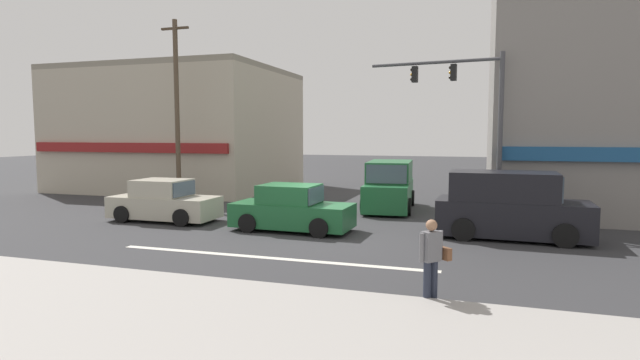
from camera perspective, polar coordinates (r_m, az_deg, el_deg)
ground_plane at (r=16.73m, az=-1.07°, el=-6.10°), size 120.00×120.00×0.00m
lane_marking_stripe at (r=13.54m, az=-5.89°, el=-8.83°), size 9.00×0.24×0.01m
sidewalk_curb at (r=9.36m, az=-18.66°, el=-15.13°), size 40.00×5.00×0.16m
building_left_block at (r=31.75m, az=-15.60°, el=5.55°), size 12.33×10.05×7.12m
building_right_corner at (r=26.02m, az=31.31°, el=10.16°), size 10.96×11.91×11.72m
utility_pole_near_left at (r=24.29m, az=-16.03°, el=7.69°), size 1.40×0.22×8.52m
utility_pole_far_right at (r=22.24m, az=27.46°, el=8.08°), size 1.40×0.22×8.93m
traffic_light_mast at (r=19.10m, az=17.03°, el=7.68°), size 4.86×0.74×6.20m
sedan_approaching_near at (r=19.87m, az=-17.38°, el=-2.45°), size 4.10×1.88×1.58m
van_crossing_rightbound at (r=22.03m, az=7.93°, el=-0.75°), size 2.31×4.73×2.11m
van_crossing_center at (r=16.88m, az=20.81°, el=-2.88°), size 4.65×2.15×2.11m
sedan_crossing_leftbound at (r=17.11m, az=-3.24°, el=-3.43°), size 4.16×1.99×1.58m
pedestrian_foreground_with_bag at (r=9.95m, az=12.67°, el=-8.50°), size 0.60×0.57×1.67m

